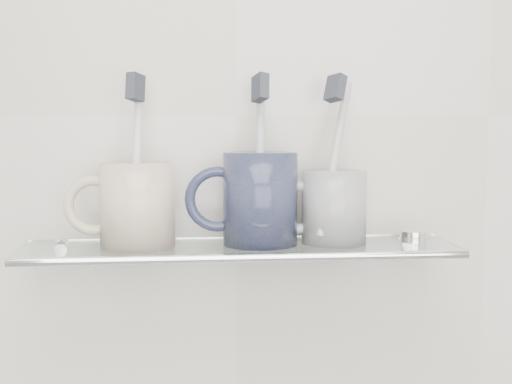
{
  "coord_description": "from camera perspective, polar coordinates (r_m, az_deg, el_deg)",
  "views": [
    {
      "loc": [
        -0.06,
        0.23,
        1.25
      ],
      "look_at": [
        0.02,
        1.04,
        1.16
      ],
      "focal_mm": 50.0,
      "sensor_mm": 36.0,
      "label": 1
    }
  ],
  "objects": [
    {
      "name": "mug_center",
      "position": [
        0.82,
        0.34,
        -0.55
      ],
      "size": [
        0.11,
        0.11,
        0.11
      ],
      "primitive_type": "cylinder",
      "rotation": [
        0.0,
        0.0,
        -0.31
      ],
      "color": "black",
      "rests_on": "shelf_glass"
    },
    {
      "name": "toothbrush_center",
      "position": [
        0.82,
        0.34,
        2.76
      ],
      "size": [
        0.02,
        0.07,
        0.19
      ],
      "primitive_type": "cylinder",
      "rotation": [
        -0.27,
        0.15,
        0.37
      ],
      "color": "#A9ADAF",
      "rests_on": "mug_center"
    },
    {
      "name": "toothbrush_right",
      "position": [
        0.83,
        6.3,
        2.77
      ],
      "size": [
        0.06,
        0.07,
        0.18
      ],
      "primitive_type": "cylinder",
      "rotation": [
        -0.16,
        0.36,
        0.51
      ],
      "color": "#BBA29C",
      "rests_on": "mug_right"
    },
    {
      "name": "bristles_left",
      "position": [
        0.82,
        -9.63,
        8.27
      ],
      "size": [
        0.02,
        0.03,
        0.03
      ],
      "primitive_type": "cube",
      "rotation": [
        -0.18,
        -0.05,
        -0.51
      ],
      "color": "#2A2D36",
      "rests_on": "toothbrush_left"
    },
    {
      "name": "mug_right_handle",
      "position": [
        0.83,
        3.29,
        -1.25
      ],
      "size": [
        0.06,
        0.01,
        0.06
      ],
      "primitive_type": "torus",
      "rotation": [
        1.57,
        0.0,
        0.0
      ],
      "color": "white",
      "rests_on": "mug_right"
    },
    {
      "name": "wall_back",
      "position": [
        0.87,
        -1.61,
        6.16
      ],
      "size": [
        2.5,
        0.0,
        2.5
      ],
      "primitive_type": "plane",
      "rotation": [
        1.57,
        0.0,
        0.0
      ],
      "color": "beige",
      "rests_on": "ground"
    },
    {
      "name": "bristles_center",
      "position": [
        0.82,
        0.34,
        8.34
      ],
      "size": [
        0.02,
        0.03,
        0.04
      ],
      "primitive_type": "cube",
      "rotation": [
        -0.27,
        0.15,
        0.37
      ],
      "color": "#2A2D36",
      "rests_on": "toothbrush_center"
    },
    {
      "name": "bracket_left",
      "position": [
        0.89,
        -15.24,
        -4.79
      ],
      "size": [
        0.02,
        0.03,
        0.02
      ],
      "primitive_type": "cylinder",
      "rotation": [
        1.57,
        0.0,
        0.0
      ],
      "color": "silver",
      "rests_on": "wall_back"
    },
    {
      "name": "chrome_cap",
      "position": [
        0.87,
        12.52,
        -3.47
      ],
      "size": [
        0.03,
        0.03,
        0.01
      ],
      "primitive_type": "cylinder",
      "color": "silver",
      "rests_on": "shelf_glass"
    },
    {
      "name": "mug_right",
      "position": [
        0.84,
        6.26,
        -1.21
      ],
      "size": [
        0.09,
        0.09,
        0.09
      ],
      "primitive_type": "cylinder",
      "rotation": [
        0.0,
        0.0,
        -0.21
      ],
      "color": "white",
      "rests_on": "shelf_glass"
    },
    {
      "name": "mug_left",
      "position": [
        0.82,
        -9.47,
        -1.03
      ],
      "size": [
        0.11,
        0.11,
        0.1
      ],
      "primitive_type": "cylinder",
      "rotation": [
        0.0,
        0.0,
        0.3
      ],
      "color": "beige",
      "rests_on": "shelf_glass"
    },
    {
      "name": "shelf_glass",
      "position": [
        0.83,
        -1.29,
        -4.56
      ],
      "size": [
        0.5,
        0.12,
        0.01
      ],
      "primitive_type": "cube",
      "color": "silver",
      "rests_on": "wall_back"
    },
    {
      "name": "bracket_right",
      "position": [
        0.91,
        11.8,
        -4.39
      ],
      "size": [
        0.02,
        0.03,
        0.02
      ],
      "primitive_type": "cylinder",
      "rotation": [
        1.57,
        0.0,
        0.0
      ],
      "color": "silver",
      "rests_on": "wall_back"
    },
    {
      "name": "bristles_right",
      "position": [
        0.83,
        6.37,
        8.27
      ],
      "size": [
        0.03,
        0.03,
        0.04
      ],
      "primitive_type": "cube",
      "rotation": [
        -0.16,
        0.36,
        0.51
      ],
      "color": "#2A2D36",
      "rests_on": "toothbrush_right"
    },
    {
      "name": "mug_left_handle",
      "position": [
        0.83,
        -12.83,
        -1.06
      ],
      "size": [
        0.07,
        0.01,
        0.07
      ],
      "primitive_type": "torus",
      "rotation": [
        1.57,
        0.0,
        0.0
      ],
      "color": "beige",
      "rests_on": "mug_left"
    },
    {
      "name": "mug_center_handle",
      "position": [
        0.82,
        -3.08,
        -0.58
      ],
      "size": [
        0.08,
        0.01,
        0.08
      ],
      "primitive_type": "torus",
      "rotation": [
        1.57,
        0.0,
        0.0
      ],
      "color": "black",
      "rests_on": "mug_center"
    },
    {
      "name": "shelf_rail",
      "position": [
        0.77,
        -0.99,
        -5.31
      ],
      "size": [
        0.5,
        0.01,
        0.01
      ],
      "primitive_type": "cylinder",
      "rotation": [
        0.0,
        1.57,
        0.0
      ],
      "color": "silver",
      "rests_on": "shelf_glass"
    },
    {
      "name": "toothbrush_left",
      "position": [
        0.82,
        -9.53,
        2.67
      ],
      "size": [
        0.02,
        0.05,
        0.19
      ],
      "primitive_type": "cylinder",
      "rotation": [
        -0.18,
        -0.05,
        -0.51
      ],
      "color": "silver",
      "rests_on": "mug_left"
    }
  ]
}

